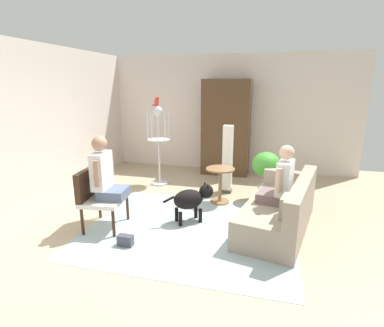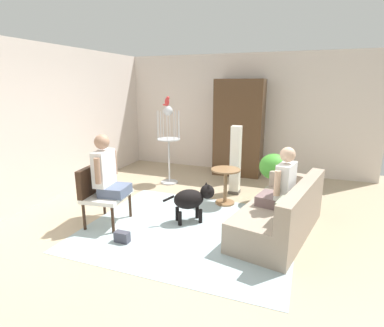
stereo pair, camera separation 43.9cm
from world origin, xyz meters
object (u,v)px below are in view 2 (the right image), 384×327
(parrot, at_px, (167,101))
(armchair, at_px, (100,189))
(potted_plant, at_px, (273,170))
(couch, at_px, (282,214))
(column_lamp, at_px, (235,161))
(bird_cage_stand, at_px, (169,139))
(round_end_table, at_px, (225,183))
(armoire_cabinet, at_px, (239,128))
(person_on_armchair, at_px, (107,171))
(handbag, at_px, (122,237))
(person_on_couch, at_px, (282,184))
(dog, at_px, (192,198))

(parrot, bearing_deg, armchair, -93.47)
(potted_plant, bearing_deg, couch, -76.90)
(armchair, xyz_separation_m, column_lamp, (1.59, 1.98, 0.12))
(column_lamp, bearing_deg, bird_cage_stand, 174.54)
(round_end_table, xyz_separation_m, armoire_cabinet, (-0.20, 1.90, 0.69))
(parrot, distance_m, armoire_cabinet, 1.82)
(person_on_armchair, distance_m, handbag, 1.00)
(couch, distance_m, handbag, 2.22)
(person_on_couch, distance_m, round_end_table, 1.32)
(round_end_table, bearing_deg, handbag, -116.99)
(person_on_couch, relative_size, person_on_armchair, 0.94)
(round_end_table, relative_size, parrot, 3.27)
(round_end_table, height_order, dog, round_end_table)
(round_end_table, height_order, bird_cage_stand, bird_cage_stand)
(round_end_table, distance_m, handbag, 2.06)
(handbag, bearing_deg, couch, 27.79)
(couch, distance_m, bird_cage_stand, 2.94)
(handbag, bearing_deg, person_on_armchair, 138.54)
(bird_cage_stand, bearing_deg, armchair, -93.97)
(handbag, bearing_deg, person_on_couch, 27.70)
(armchair, height_order, person_on_couch, person_on_couch)
(column_lamp, bearing_deg, armchair, -128.77)
(couch, relative_size, bird_cage_stand, 1.22)
(armchair, height_order, parrot, parrot)
(couch, xyz_separation_m, potted_plant, (-0.27, 1.14, 0.30))
(person_on_armchair, height_order, dog, person_on_armchair)
(person_on_armchair, bearing_deg, person_on_couch, 13.27)
(couch, xyz_separation_m, armoire_cabinet, (-1.23, 2.69, 0.79))
(round_end_table, bearing_deg, couch, -37.44)
(column_lamp, bearing_deg, person_on_armchair, -126.52)
(armchair, xyz_separation_m, person_on_couch, (2.54, 0.58, 0.20))
(armchair, xyz_separation_m, dog, (1.27, 0.52, -0.16))
(bird_cage_stand, bearing_deg, round_end_table, -27.11)
(couch, relative_size, round_end_table, 3.14)
(parrot, xyz_separation_m, armoire_cabinet, (1.22, 1.18, -0.63))
(couch, relative_size, armoire_cabinet, 0.92)
(round_end_table, relative_size, handbag, 3.13)
(potted_plant, bearing_deg, person_on_armchair, -141.50)
(person_on_couch, relative_size, handbag, 4.15)
(potted_plant, bearing_deg, round_end_table, -155.03)
(potted_plant, xyz_separation_m, column_lamp, (-0.73, 0.23, 0.06))
(person_on_couch, xyz_separation_m, parrot, (-2.41, 1.53, 0.98))
(armoire_cabinet, bearing_deg, armchair, -112.28)
(potted_plant, height_order, armoire_cabinet, armoire_cabinet)
(person_on_armchair, xyz_separation_m, armoire_cabinet, (1.22, 3.28, 0.26))
(handbag, bearing_deg, round_end_table, 63.01)
(person_on_couch, height_order, bird_cage_stand, bird_cage_stand)
(person_on_couch, bearing_deg, round_end_table, 140.55)
(couch, bearing_deg, dog, -175.88)
(potted_plant, bearing_deg, dog, -130.16)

